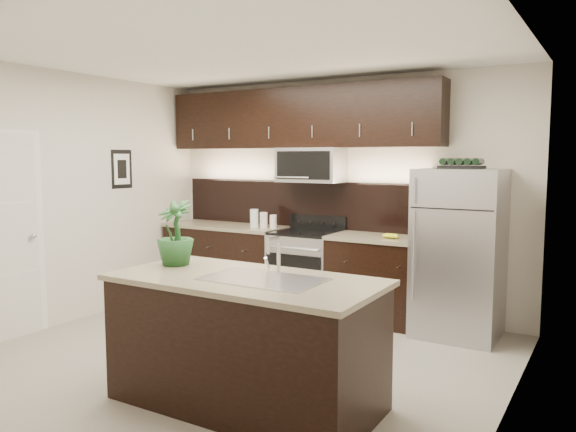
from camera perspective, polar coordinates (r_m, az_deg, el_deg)
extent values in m
plane|color=gray|center=(5.23, -4.90, -14.08)|extent=(4.50, 4.50, 0.00)
cube|color=beige|center=(6.65, 5.08, 2.17)|extent=(4.50, 0.02, 2.70)
cube|color=beige|center=(3.51, -24.44, -1.76)|extent=(4.50, 0.02, 2.70)
cube|color=beige|center=(6.50, -21.37, 1.69)|extent=(0.02, 4.00, 2.70)
cube|color=beige|center=(4.06, 21.74, -0.68)|extent=(0.02, 4.00, 2.70)
cube|color=white|center=(4.99, -5.19, 16.46)|extent=(4.50, 4.00, 0.02)
cube|color=silver|center=(6.06, -27.10, -2.07)|extent=(0.04, 0.80, 2.02)
sphere|color=silver|center=(6.21, -24.45, -1.87)|extent=(0.06, 0.06, 0.06)
cube|color=black|center=(6.96, -16.52, 4.59)|extent=(0.01, 0.32, 0.46)
cube|color=white|center=(6.96, -16.50, 4.59)|extent=(0.00, 0.24, 0.36)
cube|color=black|center=(7.23, -6.27, -4.73)|extent=(1.57, 0.62, 0.90)
cube|color=black|center=(6.22, 9.70, -6.55)|extent=(1.16, 0.62, 0.90)
cube|color=#B2B2B7|center=(6.61, 1.87, -5.71)|extent=(0.76, 0.62, 0.90)
cube|color=black|center=(6.53, 1.88, -1.72)|extent=(0.76, 0.60, 0.03)
cube|color=tan|center=(7.16, -6.31, -1.03)|extent=(1.59, 0.65, 0.04)
cube|color=tan|center=(6.13, 9.77, -2.26)|extent=(1.18, 0.65, 0.04)
cube|color=black|center=(6.86, 1.58, 1.21)|extent=(3.49, 0.02, 0.56)
cube|color=#B2B2B7|center=(6.57, 2.37, 5.19)|extent=(0.76, 0.40, 0.40)
cube|color=black|center=(6.72, 0.97, 9.91)|extent=(3.49, 0.33, 0.70)
cube|color=black|center=(4.16, -4.31, -12.82)|extent=(1.90, 0.90, 0.90)
cube|color=tan|center=(4.04, -4.36, -6.49)|extent=(1.96, 0.96, 0.04)
cube|color=silver|center=(3.95, -2.57, -6.38)|extent=(0.84, 0.50, 0.01)
cylinder|color=silver|center=(4.10, -0.96, -4.28)|extent=(0.03, 0.03, 0.24)
cylinder|color=silver|center=(4.02, -1.49, -2.33)|extent=(0.02, 0.14, 0.02)
cylinder|color=silver|center=(3.97, -2.03, -3.17)|extent=(0.02, 0.02, 0.10)
cube|color=#B2B2B7|center=(5.85, 16.97, -3.63)|extent=(0.81, 0.73, 1.68)
cube|color=black|center=(5.77, 17.23, 4.76)|extent=(0.41, 0.26, 0.03)
cylinder|color=black|center=(5.81, 15.72, 5.30)|extent=(0.07, 0.24, 0.07)
cylinder|color=black|center=(5.79, 16.48, 5.28)|extent=(0.07, 0.24, 0.07)
cylinder|color=black|center=(5.77, 17.24, 5.25)|extent=(0.07, 0.24, 0.07)
cylinder|color=black|center=(5.76, 18.01, 5.23)|extent=(0.07, 0.24, 0.07)
cylinder|color=black|center=(5.74, 18.78, 5.20)|extent=(0.07, 0.24, 0.07)
imported|color=#1E4D20|center=(4.52, -11.40, -1.67)|extent=(0.30, 0.30, 0.52)
cylinder|color=silver|center=(6.84, -3.45, -0.22)|extent=(0.10, 0.10, 0.22)
cylinder|color=silver|center=(6.80, -2.49, -0.41)|extent=(0.09, 0.09, 0.19)
cylinder|color=silver|center=(6.76, -1.51, -0.56)|extent=(0.08, 0.08, 0.16)
cylinder|color=silver|center=(5.96, 12.70, -1.50)|extent=(0.09, 0.09, 0.18)
cylinder|color=silver|center=(5.95, 12.72, -0.56)|extent=(0.09, 0.09, 0.02)
cylinder|color=silver|center=(5.94, 12.73, -0.13)|extent=(0.01, 0.01, 0.07)
ellipsoid|color=yellow|center=(6.03, 10.04, -1.95)|extent=(0.18, 0.15, 0.06)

